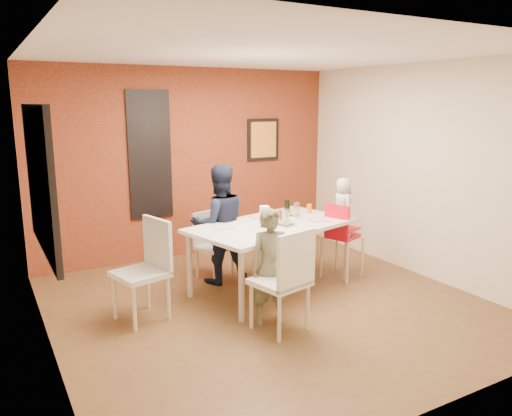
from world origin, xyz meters
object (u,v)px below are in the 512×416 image
child_near (271,267)px  toddler (342,206)px  dining_table (272,230)px  wine_bottle (287,210)px  child_far (220,224)px  chair_far (210,241)px  chair_left (148,264)px  high_chair (341,234)px  chair_near (287,276)px  paper_towel_roll (264,217)px

child_near → toddler: bearing=46.2°
dining_table → wine_bottle: 0.34m
child_far → wine_bottle: bearing=157.0°
chair_far → chair_left: chair_left is taller
dining_table → chair_far: chair_far is taller
high_chair → dining_table: bearing=62.8°
high_chair → child_far: child_far is taller
chair_left → toddler: 2.54m
chair_far → child_near: child_near is taller
chair_near → chair_left: bearing=-56.3°
child_far → wine_bottle: size_ratio=5.88×
paper_towel_roll → chair_near: bearing=-107.9°
high_chair → wine_bottle: bearing=53.8°
child_near → child_far: (0.07, 1.36, 0.14)m
chair_far → toddler: toddler is taller
toddler → wine_bottle: bearing=85.3°
chair_left → child_near: child_near is taller
chair_near → chair_left: (-1.05, 1.00, 0.00)m
chair_left → child_far: (1.10, 0.60, 0.16)m
high_chair → wine_bottle: 0.79m
chair_near → child_far: size_ratio=0.70×
chair_left → high_chair: size_ratio=1.07×
high_chair → paper_towel_roll: bearing=70.3°
high_chair → child_far: bearing=44.7°
chair_near → wine_bottle: size_ratio=4.13×
child_far → toddler: bearing=165.6°
chair_far → high_chair: (1.41, -0.87, 0.11)m
chair_far → chair_near: bearing=-109.1°
chair_far → wine_bottle: bearing=-61.6°
wine_bottle → high_chair: bearing=-15.8°
chair_near → chair_far: (0.03, 1.84, -0.11)m
chair_left → dining_table: bearing=78.5°
dining_table → chair_far: bearing=121.1°
dining_table → child_far: (-0.43, 0.53, 0.00)m
wine_bottle → paper_towel_roll: 0.49m
dining_table → high_chair: high_chair is taller
high_chair → chair_near: bearing=103.5°
high_chair → toddler: 0.35m
child_near → chair_left: bearing=164.0°
toddler → wine_bottle: toddler is taller
child_near → toddler: 1.68m
chair_near → child_near: child_near is taller
dining_table → child_near: (-0.50, -0.83, -0.14)m
high_chair → wine_bottle: size_ratio=3.88×
chair_near → paper_towel_roll: bearing=-120.7°
chair_left → toddler: size_ratio=1.45×
chair_near → wine_bottle: wine_bottle is taller
chair_near → child_near: 0.25m
chair_left → high_chair: (2.49, -0.04, 0.00)m
child_far → paper_towel_roll: size_ratio=5.82×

